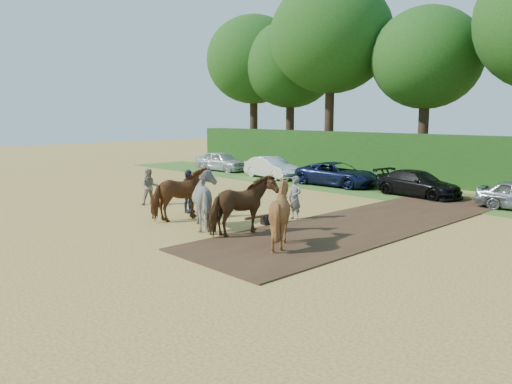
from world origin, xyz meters
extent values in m
plane|color=gold|center=(0.00, 0.00, 0.00)|extent=(120.00, 120.00, 0.00)
cube|color=#472D1C|center=(1.50, 7.00, 0.03)|extent=(4.50, 17.00, 0.05)
cube|color=#38601E|center=(0.00, 14.00, 0.01)|extent=(50.00, 5.00, 0.03)
cube|color=#14380F|center=(0.00, 18.50, 1.50)|extent=(46.00, 1.60, 3.00)
imported|color=tan|center=(-7.79, 2.52, 0.85)|extent=(0.95, 1.03, 1.69)
imported|color=#2A2B38|center=(-5.06, 2.72, 0.93)|extent=(0.74, 1.17, 1.85)
imported|color=brown|center=(-3.96, 1.64, 1.05)|extent=(1.33, 2.57, 2.10)
imported|color=#B3AEA1|center=(-2.15, 1.64, 1.05)|extent=(2.22, 1.95, 2.10)
imported|color=#4E3018|center=(-0.35, 1.64, 1.05)|extent=(1.33, 2.57, 2.10)
imported|color=brown|center=(1.45, 1.64, 1.05)|extent=(1.85, 2.04, 2.10)
cube|color=black|center=(-1.07, 3.80, 0.17)|extent=(0.42, 0.92, 0.35)
cube|color=brown|center=(-1.12, 3.21, 0.35)|extent=(0.22, 1.40, 0.10)
cylinder|color=brown|center=(-1.25, 4.37, 0.55)|extent=(0.12, 1.02, 0.74)
cylinder|color=brown|center=(-0.81, 4.33, 0.55)|extent=(0.28, 1.00, 0.74)
imported|color=gray|center=(-0.97, 5.00, 0.88)|extent=(0.67, 0.47, 1.75)
imported|color=silver|center=(-16.52, 13.99, 0.74)|extent=(4.51, 2.19, 1.48)
imported|color=white|center=(-10.87, 13.62, 0.72)|extent=(4.51, 2.09, 1.43)
imported|color=#121A3B|center=(-5.67, 13.88, 0.70)|extent=(5.15, 2.60, 1.40)
imported|color=black|center=(-0.47, 13.77, 0.67)|extent=(4.77, 2.34, 1.34)
cylinder|color=#382616|center=(-21.00, 21.50, 2.93)|extent=(0.70, 0.70, 5.85)
ellipsoid|color=#163F11|center=(-21.00, 21.50, 9.00)|extent=(8.40, 8.40, 7.73)
cylinder|color=#382616|center=(-17.00, 22.00, 2.70)|extent=(0.70, 0.70, 5.40)
ellipsoid|color=#163F11|center=(-17.00, 22.00, 8.32)|extent=(7.80, 7.80, 7.18)
cylinder|color=#382616|center=(-12.00, 21.00, 3.26)|extent=(0.70, 0.70, 6.53)
ellipsoid|color=#163F11|center=(-12.00, 21.00, 9.97)|extent=(9.20, 9.20, 8.46)
cylinder|color=#382616|center=(-5.00, 22.50, 2.59)|extent=(0.70, 0.70, 5.17)
ellipsoid|color=#163F11|center=(-5.00, 22.50, 7.95)|extent=(7.40, 7.40, 6.81)
camera|label=1|loc=(12.20, -9.59, 4.13)|focal=35.00mm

